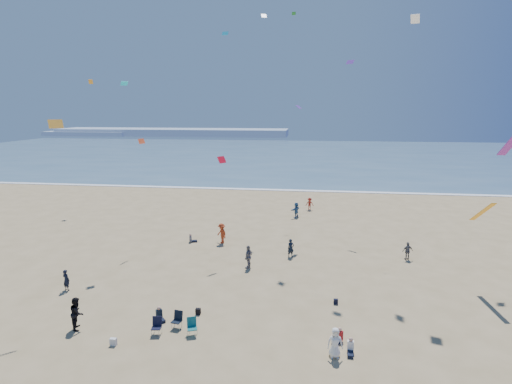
# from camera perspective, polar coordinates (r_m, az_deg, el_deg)

# --- Properties ---
(ground) EXTENTS (220.00, 220.00, 0.00)m
(ground) POSITION_cam_1_polar(r_m,az_deg,el_deg) (20.94, -9.20, -24.87)
(ground) COLOR tan
(ground) RESTS_ON ground
(ocean) EXTENTS (220.00, 100.00, 0.06)m
(ocean) POSITION_cam_1_polar(r_m,az_deg,el_deg) (111.83, 4.90, 5.35)
(ocean) COLOR #476B84
(ocean) RESTS_ON ground
(surf_line) EXTENTS (220.00, 1.20, 0.08)m
(surf_line) POSITION_cam_1_polar(r_m,az_deg,el_deg) (62.49, 2.67, 0.30)
(surf_line) COLOR white
(surf_line) RESTS_ON ground
(headland_far) EXTENTS (110.00, 20.00, 3.20)m
(headland_far) POSITION_cam_1_polar(r_m,az_deg,el_deg) (197.41, -11.83, 8.37)
(headland_far) COLOR #7A8EA8
(headland_far) RESTS_ON ground
(headland_near) EXTENTS (40.00, 14.00, 2.00)m
(headland_near) POSITION_cam_1_polar(r_m,az_deg,el_deg) (209.68, -22.75, 7.74)
(headland_near) COLOR #7A8EA8
(headland_near) RESTS_ON ground
(standing_flyers) EXTENTS (37.93, 41.00, 1.94)m
(standing_flyers) POSITION_cam_1_polar(r_m,az_deg,el_deg) (31.35, 3.97, -9.92)
(standing_flyers) COLOR black
(standing_flyers) RESTS_ON ground
(seated_group) EXTENTS (14.20, 23.15, 0.84)m
(seated_group) POSITION_cam_1_polar(r_m,az_deg,el_deg) (24.95, 0.03, -17.05)
(seated_group) COLOR silver
(seated_group) RESTS_ON ground
(chair_cluster) EXTENTS (2.73, 1.49, 1.00)m
(chair_cluster) POSITION_cam_1_polar(r_m,az_deg,el_deg) (24.18, -11.50, -18.10)
(chair_cluster) COLOR black
(chair_cluster) RESTS_ON ground
(white_tote) EXTENTS (0.35, 0.20, 0.40)m
(white_tote) POSITION_cam_1_polar(r_m,az_deg,el_deg) (24.12, -19.71, -19.50)
(white_tote) COLOR silver
(white_tote) RESTS_ON ground
(black_backpack) EXTENTS (0.30, 0.22, 0.38)m
(black_backpack) POSITION_cam_1_polar(r_m,az_deg,el_deg) (25.97, -8.27, -16.53)
(black_backpack) COLOR black
(black_backpack) RESTS_ON ground
(navy_bag) EXTENTS (0.28, 0.18, 0.34)m
(navy_bag) POSITION_cam_1_polar(r_m,az_deg,el_deg) (27.41, 11.33, -15.09)
(navy_bag) COLOR black
(navy_bag) RESTS_ON ground
(kites_aloft) EXTENTS (46.15, 38.87, 26.11)m
(kites_aloft) POSITION_cam_1_polar(r_m,az_deg,el_deg) (29.43, 17.22, 14.98)
(kites_aloft) COLOR #FFA82D
(kites_aloft) RESTS_ON ground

